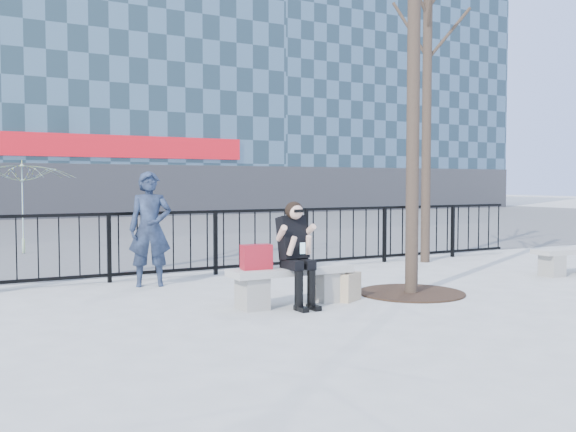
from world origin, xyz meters
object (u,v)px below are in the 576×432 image
seated_woman (297,254)px  standing_man (150,229)px  bench_second (572,258)px  bench_main (291,282)px

seated_woman → standing_man: standing_man is taller
seated_woman → standing_man: bearing=114.4°
standing_man → bench_second: bearing=-2.7°
bench_main → standing_man: 2.67m
bench_second → seated_woman: bearing=-173.2°
seated_woman → standing_man: (-1.14, 2.51, 0.20)m
bench_second → bench_main: bearing=-174.8°
bench_main → seated_woman: (0.00, -0.16, 0.37)m
bench_main → standing_man: size_ratio=0.95×
bench_main → seated_woman: seated_woman is taller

